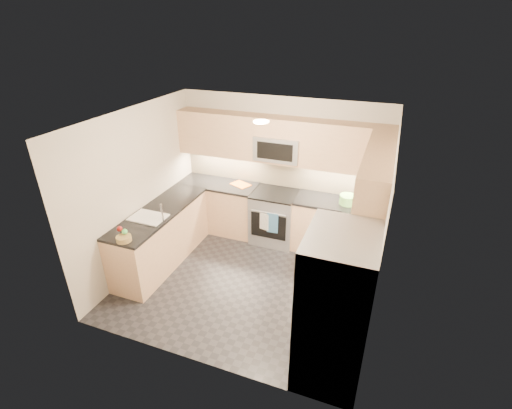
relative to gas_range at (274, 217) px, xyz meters
name	(u,v)px	position (x,y,z in m)	size (l,w,h in m)	color
floor	(248,280)	(0.00, -1.28, -0.46)	(3.60, 3.20, 0.00)	black
ceiling	(246,119)	(0.00, -1.28, 2.04)	(3.60, 3.20, 0.02)	beige
wall_back	(281,169)	(0.00, 0.32, 0.79)	(3.60, 0.02, 2.50)	beige
wall_front	(189,276)	(0.00, -2.88, 0.79)	(3.60, 0.02, 2.50)	beige
wall_left	(139,190)	(-1.80, -1.28, 0.79)	(0.02, 3.20, 2.50)	beige
wall_right	(382,233)	(1.80, -1.28, 0.79)	(0.02, 3.20, 2.50)	beige
base_cab_back_left	(219,207)	(-1.09, 0.02, -0.01)	(1.42, 0.60, 0.90)	tan
base_cab_back_right	(336,228)	(1.09, 0.02, -0.01)	(1.42, 0.60, 0.90)	tan
base_cab_right	(352,273)	(1.50, -1.12, -0.01)	(0.60, 1.70, 0.90)	tan
base_cab_peninsula	(162,237)	(-1.50, -1.28, -0.01)	(0.60, 2.00, 0.90)	tan
countertop_back_left	(218,184)	(-1.09, 0.02, 0.47)	(1.42, 0.63, 0.04)	black
countertop_back_right	(339,203)	(1.09, 0.02, 0.47)	(1.42, 0.63, 0.04)	black
countertop_right	(356,244)	(1.50, -1.12, 0.47)	(0.63, 1.70, 0.04)	black
countertop_peninsula	(158,212)	(-1.50, -1.28, 0.47)	(0.63, 2.00, 0.04)	black
upper_cab_back	(279,140)	(0.00, 0.15, 1.37)	(3.60, 0.35, 0.75)	tan
upper_cab_right	(376,180)	(1.62, -1.00, 1.37)	(0.35, 1.95, 0.75)	tan
backsplash_back	(281,172)	(0.00, 0.32, 0.74)	(3.60, 0.01, 0.51)	#C1AF8B
backsplash_right	(383,220)	(1.80, -0.82, 0.74)	(0.01, 2.30, 0.51)	#C1AF8B
gas_range	(274,217)	(0.00, 0.00, 0.00)	(0.76, 0.65, 0.91)	#96989E
range_cooktop	(275,194)	(0.00, 0.00, 0.46)	(0.76, 0.65, 0.03)	black
oven_door_glass	(268,226)	(0.00, -0.33, -0.01)	(0.62, 0.02, 0.45)	black
oven_handle	(268,213)	(0.00, -0.35, 0.26)	(0.02, 0.02, 0.60)	#B2B5BA
microwave	(278,148)	(0.00, 0.12, 1.24)	(0.76, 0.40, 0.40)	#A2A5A9
microwave_door	(275,152)	(0.00, -0.08, 1.24)	(0.60, 0.01, 0.28)	black
refrigerator	(335,308)	(1.45, -2.43, 0.45)	(0.70, 0.90, 1.80)	#ACAEB4
fridge_handle_left	(296,307)	(1.08, -2.61, 0.49)	(0.02, 0.02, 1.20)	#B2B5BA
fridge_handle_right	(305,286)	(1.08, -2.25, 0.49)	(0.02, 0.02, 1.20)	#B2B5BA
sink_basin	(149,221)	(-1.50, -1.53, 0.42)	(0.52, 0.38, 0.16)	white
faucet	(162,213)	(-1.24, -1.53, 0.62)	(0.03, 0.03, 0.28)	silver
utensil_bowl	(348,200)	(1.22, 0.00, 0.56)	(0.26, 0.26, 0.15)	#63AB49
cutting_board	(241,185)	(-0.68, 0.09, 0.49)	(0.34, 0.24, 0.01)	orange
fruit_basket	(124,239)	(-1.42, -2.18, 0.52)	(0.20, 0.20, 0.07)	#A4874C
fruit_apple	(120,229)	(-1.55, -2.09, 0.60)	(0.08, 0.08, 0.08)	#9E1612
fruit_pear	(125,232)	(-1.44, -2.12, 0.60)	(0.08, 0.08, 0.08)	#53C35A
dish_towel_check	(264,222)	(-0.06, -0.37, 0.10)	(0.16, 0.01, 0.31)	silver
dish_towel_blue	(272,223)	(0.09, -0.37, 0.10)	(0.19, 0.02, 0.36)	#315E87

